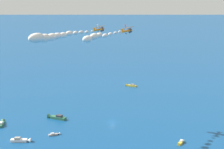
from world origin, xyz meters
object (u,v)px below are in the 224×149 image
motorboat_far_stbd (55,134)px  biplane_wingman (126,31)px  motorboat_inshore (56,117)px  motorboat_offshore (22,140)px  wingwalker_wingman (126,26)px  motorboat_far_port (1,123)px  motorboat_outer_ring_a (181,143)px  biplane_lead (98,29)px  motorboat_trailing (131,85)px  wingwalker_lead (98,25)px

motorboat_far_stbd → biplane_wingman: (33.12, 9.36, 45.04)m
motorboat_inshore → motorboat_far_stbd: bearing=-87.6°
motorboat_inshore → motorboat_offshore: 30.58m
motorboat_inshore → biplane_wingman: biplane_wingman is taller
motorboat_inshore → wingwalker_wingman: bearing=-19.6°
motorboat_far_port → motorboat_outer_ring_a: (80.25, -29.26, -0.22)m
motorboat_far_port → motorboat_inshore: 26.44m
motorboat_far_port → biplane_lead: (47.46, 4.31, 44.46)m
biplane_lead → biplane_wingman: bearing=-40.1°
motorboat_offshore → biplane_wingman: bearing=18.3°
motorboat_far_stbd → motorboat_trailing: bearing=61.2°
motorboat_far_stbd → wingwalker_wingman: (32.69, 9.71, 47.16)m
motorboat_outer_ring_a → wingwalker_wingman: bearing=131.6°
motorboat_outer_ring_a → motorboat_far_stbd: bearing=165.5°
motorboat_trailing → motorboat_far_port: bearing=-137.0°
motorboat_outer_ring_a → wingwalker_lead: wingwalker_lead is taller
motorboat_offshore → motorboat_outer_ring_a: bearing=-6.6°
motorboat_inshore → motorboat_trailing: bearing=52.7°
motorboat_inshore → biplane_wingman: bearing=-19.9°
biplane_lead → wingwalker_wingman: wingwalker_wingman is taller
wingwalker_lead → motorboat_far_stbd: bearing=-135.7°
motorboat_far_port → motorboat_inshore: motorboat_inshore is taller
motorboat_inshore → biplane_lead: bearing=-5.4°
motorboat_inshore → biplane_lead: (21.79, -2.04, 44.32)m
motorboat_far_stbd → motorboat_trailing: size_ratio=0.70×
motorboat_far_stbd → wingwalker_lead: size_ratio=3.51×
wingwalker_wingman → motorboat_far_port: bearing=174.6°
motorboat_trailing → motorboat_outer_ring_a: motorboat_trailing is taller
motorboat_trailing → wingwalker_wingman: wingwalker_wingman is taller
motorboat_far_port → motorboat_far_stbd: motorboat_far_port is taller
wingwalker_lead → motorboat_outer_ring_a: bearing=-45.6°
biplane_lead → wingwalker_wingman: 15.63m
biplane_lead → biplane_wingman: biplane_wingman is taller
motorboat_trailing → wingwalker_wingman: 87.38m
motorboat_far_stbd → motorboat_trailing: motorboat_trailing is taller
motorboat_outer_ring_a → wingwalker_wingman: size_ratio=3.07×
wingwalker_lead → motorboat_far_port: bearing=-174.4°
motorboat_trailing → wingwalker_wingman: size_ratio=4.28×
motorboat_offshore → biplane_wingman: (46.78, 15.46, 44.77)m
wingwalker_lead → biplane_wingman: bearing=-40.1°
biplane_lead → motorboat_outer_ring_a: bearing=-45.7°
motorboat_trailing → wingwalker_wingman: (-12.54, -72.62, 46.96)m
motorboat_far_stbd → biplane_lead: bearing=43.3°
motorboat_inshore → biplane_lead: biplane_lead is taller
motorboat_trailing → biplane_wingman: (-12.11, -72.97, 44.84)m
motorboat_far_stbd → motorboat_trailing: 93.94m
motorboat_far_port → motorboat_offshore: motorboat_offshore is taller
motorboat_trailing → biplane_wingman: bearing=-99.4°
motorboat_offshore → motorboat_far_port: bearing=121.0°
wingwalker_lead → wingwalker_wingman: (12.22, -10.29, 0.37)m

